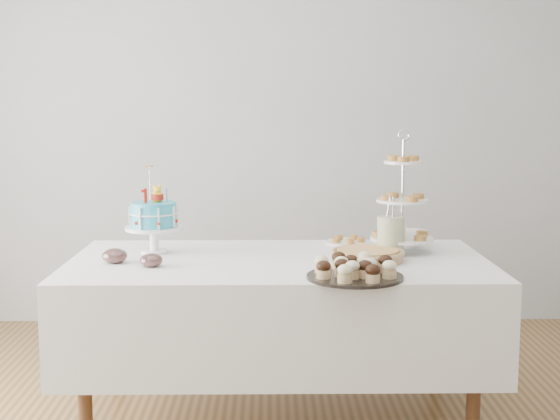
{
  "coord_description": "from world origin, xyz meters",
  "views": [
    {
      "loc": [
        -0.04,
        -3.22,
        1.48
      ],
      "look_at": [
        0.01,
        0.3,
        1.0
      ],
      "focal_mm": 50.0,
      "sensor_mm": 36.0,
      "label": 1
    }
  ],
  "objects_px": {
    "table": "(279,307)",
    "jam_bowl_b": "(115,256)",
    "cupcake_tray": "(355,268)",
    "utensil_pitcher": "(391,234)",
    "tiered_stand": "(402,201)",
    "jam_bowl_a": "(151,260)",
    "birthday_cake": "(154,230)",
    "plate_stack": "(409,238)",
    "pastry_plate": "(348,241)",
    "pie": "(368,254)"
  },
  "relations": [
    {
      "from": "jam_bowl_b",
      "to": "utensil_pitcher",
      "type": "height_order",
      "value": "utensil_pitcher"
    },
    {
      "from": "birthday_cake",
      "to": "plate_stack",
      "type": "height_order",
      "value": "birthday_cake"
    },
    {
      "from": "cupcake_tray",
      "to": "pastry_plate",
      "type": "bearing_deg",
      "value": 86.33
    },
    {
      "from": "cupcake_tray",
      "to": "tiered_stand",
      "type": "distance_m",
      "value": 0.67
    },
    {
      "from": "birthday_cake",
      "to": "pie",
      "type": "distance_m",
      "value": 1.02
    },
    {
      "from": "pie",
      "to": "tiered_stand",
      "type": "xyz_separation_m",
      "value": [
        0.19,
        0.21,
        0.22
      ]
    },
    {
      "from": "birthday_cake",
      "to": "pastry_plate",
      "type": "height_order",
      "value": "birthday_cake"
    },
    {
      "from": "cupcake_tray",
      "to": "jam_bowl_b",
      "type": "xyz_separation_m",
      "value": [
        -1.04,
        0.32,
        -0.01
      ]
    },
    {
      "from": "pastry_plate",
      "to": "tiered_stand",
      "type": "bearing_deg",
      "value": -43.86
    },
    {
      "from": "cupcake_tray",
      "to": "tiered_stand",
      "type": "relative_size",
      "value": 0.67
    },
    {
      "from": "tiered_stand",
      "to": "jam_bowl_a",
      "type": "distance_m",
      "value": 1.22
    },
    {
      "from": "pie",
      "to": "jam_bowl_b",
      "type": "relative_size",
      "value": 2.98
    },
    {
      "from": "birthday_cake",
      "to": "jam_bowl_b",
      "type": "xyz_separation_m",
      "value": [
        -0.14,
        -0.23,
        -0.08
      ]
    },
    {
      "from": "jam_bowl_a",
      "to": "utensil_pitcher",
      "type": "bearing_deg",
      "value": 12.62
    },
    {
      "from": "tiered_stand",
      "to": "pie",
      "type": "bearing_deg",
      "value": -131.55
    },
    {
      "from": "pie",
      "to": "jam_bowl_a",
      "type": "height_order",
      "value": "jam_bowl_a"
    },
    {
      "from": "pie",
      "to": "plate_stack",
      "type": "xyz_separation_m",
      "value": [
        0.26,
        0.4,
        0.01
      ]
    },
    {
      "from": "birthday_cake",
      "to": "tiered_stand",
      "type": "bearing_deg",
      "value": -19.51
    },
    {
      "from": "plate_stack",
      "to": "birthday_cake",
      "type": "bearing_deg",
      "value": -171.1
    },
    {
      "from": "birthday_cake",
      "to": "pastry_plate",
      "type": "xyz_separation_m",
      "value": [
        0.95,
        0.24,
        -0.1
      ]
    },
    {
      "from": "table",
      "to": "birthday_cake",
      "type": "bearing_deg",
      "value": 164.87
    },
    {
      "from": "jam_bowl_a",
      "to": "jam_bowl_b",
      "type": "xyz_separation_m",
      "value": [
        -0.18,
        0.09,
        0.0
      ]
    },
    {
      "from": "table",
      "to": "jam_bowl_b",
      "type": "height_order",
      "value": "jam_bowl_b"
    },
    {
      "from": "table",
      "to": "tiered_stand",
      "type": "xyz_separation_m",
      "value": [
        0.59,
        0.17,
        0.47
      ]
    },
    {
      "from": "cupcake_tray",
      "to": "jam_bowl_b",
      "type": "distance_m",
      "value": 1.09
    },
    {
      "from": "birthday_cake",
      "to": "tiered_stand",
      "type": "distance_m",
      "value": 1.2
    },
    {
      "from": "cupcake_tray",
      "to": "pie",
      "type": "distance_m",
      "value": 0.37
    },
    {
      "from": "birthday_cake",
      "to": "cupcake_tray",
      "type": "relative_size",
      "value": 1.05
    },
    {
      "from": "birthday_cake",
      "to": "jam_bowl_a",
      "type": "bearing_deg",
      "value": -104.35
    },
    {
      "from": "pastry_plate",
      "to": "jam_bowl_a",
      "type": "height_order",
      "value": "jam_bowl_a"
    },
    {
      "from": "jam_bowl_a",
      "to": "jam_bowl_b",
      "type": "distance_m",
      "value": 0.2
    },
    {
      "from": "plate_stack",
      "to": "jam_bowl_b",
      "type": "relative_size",
      "value": 1.66
    },
    {
      "from": "birthday_cake",
      "to": "plate_stack",
      "type": "distance_m",
      "value": 1.27
    },
    {
      "from": "utensil_pitcher",
      "to": "plate_stack",
      "type": "bearing_deg",
      "value": 87.21
    },
    {
      "from": "table",
      "to": "cupcake_tray",
      "type": "distance_m",
      "value": 0.57
    },
    {
      "from": "tiered_stand",
      "to": "table",
      "type": "bearing_deg",
      "value": -163.74
    },
    {
      "from": "pastry_plate",
      "to": "utensil_pitcher",
      "type": "relative_size",
      "value": 0.83
    },
    {
      "from": "jam_bowl_b",
      "to": "pie",
      "type": "bearing_deg",
      "value": 1.6
    },
    {
      "from": "plate_stack",
      "to": "tiered_stand",
      "type": "bearing_deg",
      "value": -110.33
    },
    {
      "from": "cupcake_tray",
      "to": "jam_bowl_b",
      "type": "bearing_deg",
      "value": 162.75
    },
    {
      "from": "table",
      "to": "cupcake_tray",
      "type": "height_order",
      "value": "cupcake_tray"
    },
    {
      "from": "birthday_cake",
      "to": "table",
      "type": "bearing_deg",
      "value": -35.26
    },
    {
      "from": "pie",
      "to": "plate_stack",
      "type": "distance_m",
      "value": 0.48
    },
    {
      "from": "cupcake_tray",
      "to": "utensil_pitcher",
      "type": "distance_m",
      "value": 0.53
    },
    {
      "from": "pastry_plate",
      "to": "pie",
      "type": "bearing_deg",
      "value": -84.1
    },
    {
      "from": "plate_stack",
      "to": "jam_bowl_b",
      "type": "height_order",
      "value": "plate_stack"
    },
    {
      "from": "cupcake_tray",
      "to": "pie",
      "type": "relative_size",
      "value": 1.18
    },
    {
      "from": "cupcake_tray",
      "to": "pastry_plate",
      "type": "height_order",
      "value": "cupcake_tray"
    },
    {
      "from": "cupcake_tray",
      "to": "utensil_pitcher",
      "type": "height_order",
      "value": "utensil_pitcher"
    },
    {
      "from": "cupcake_tray",
      "to": "table",
      "type": "bearing_deg",
      "value": 127.69
    }
  ]
}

